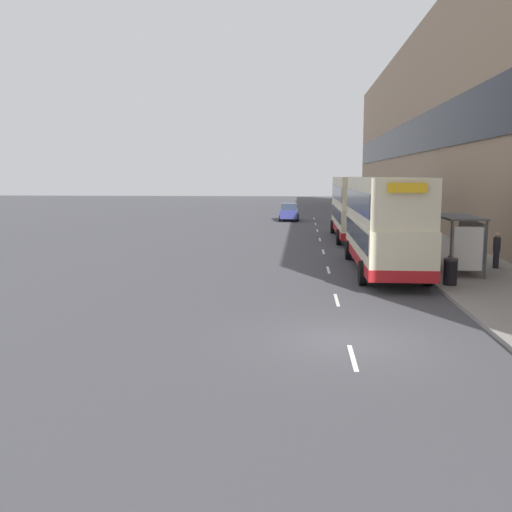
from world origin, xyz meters
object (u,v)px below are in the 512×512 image
Objects in this scene: bus_shelter at (462,233)px; car_0 at (289,212)px; pedestrian_1 at (482,244)px; pedestrian_at_shelter at (478,249)px; litter_bin at (450,272)px; pedestrian_2 at (414,241)px; pedestrian_3 at (497,250)px; double_decker_bus_near at (384,222)px; double_decker_bus_ahead at (355,206)px.

bus_shelter is 0.96× the size of car_0.
bus_shelter is 3.55m from pedestrian_1.
car_0 is 31.65m from pedestrian_at_shelter.
pedestrian_1 is at bearing 63.68° from litter_bin.
pedestrian_2 reaches higher than pedestrian_3.
pedestrian_at_shelter is 1.02× the size of pedestrian_1.
pedestrian_at_shelter is at bearing 106.84° from car_0.
pedestrian_1 is (0.89, 2.38, -0.02)m from pedestrian_at_shelter.
car_0 is 34.69m from litter_bin.
pedestrian_1 is 6.77m from litter_bin.
double_decker_bus_near is 30.57m from car_0.
pedestrian_at_shelter is at bearing -147.31° from pedestrian_3.
pedestrian_at_shelter is 1.13× the size of pedestrian_3.
litter_bin is (-3.00, -6.05, -0.41)m from pedestrian_1.
pedestrian_at_shelter is 1.08× the size of pedestrian_2.
car_0 is 2.53× the size of pedestrian_2.
double_decker_bus_near is at bearing 167.16° from bus_shelter.
litter_bin is at bearing 101.75° from car_0.
double_decker_bus_ahead is at bearing 103.13° from bus_shelter.
litter_bin is at bearing -90.38° from pedestrian_2.
double_decker_bus_ahead is 10.96× the size of litter_bin.
pedestrian_2 is at bearing -77.44° from double_decker_bus_ahead.
car_0 is (-8.29, 30.88, -1.03)m from bus_shelter.
pedestrian_3 is at bearing 32.69° from pedestrian_at_shelter.
double_decker_bus_near is 4.56m from pedestrian_2.
double_decker_bus_near is 5.96× the size of pedestrian_at_shelter.
double_decker_bus_ahead is (-0.09, 13.78, 0.00)m from double_decker_bus_near.
pedestrian_at_shelter is (0.88, 0.59, -0.78)m from bus_shelter.
double_decker_bus_ahead is 2.64× the size of car_0.
pedestrian_3 is 5.39m from litter_bin.
double_decker_bus_near is 5.66m from pedestrian_1.
bus_shelter is 0.36× the size of double_decker_bus_ahead.
bus_shelter is 1.32m from pedestrian_at_shelter.
double_decker_bus_ahead is at bearing 111.87° from pedestrian_3.
pedestrian_2 is at bearing 117.20° from pedestrian_at_shelter.
pedestrian_1 is (1.77, 2.97, -0.80)m from bus_shelter.
car_0 is 31.33m from pedestrian_3.
pedestrian_2 reaches higher than car_0.
double_decker_bus_near is 13.78m from double_decker_bus_ahead.
double_decker_bus_ahead reaches higher than bus_shelter.
double_decker_bus_near is 4.35m from pedestrian_at_shelter.
pedestrian_1 is at bearing 95.42° from pedestrian_3.
pedestrian_at_shelter is (4.27, -13.94, -1.19)m from double_decker_bus_ahead.
pedestrian_at_shelter is (4.18, -0.16, -1.19)m from double_decker_bus_near.
bus_shelter is 2.44× the size of pedestrian_2.
pedestrian_3 is at bearing 5.63° from double_decker_bus_near.
bus_shelter is at bearing -75.65° from pedestrian_2.
pedestrian_3 is (1.93, 1.27, -0.89)m from bus_shelter.
pedestrian_at_shelter reaches higher than pedestrian_3.
pedestrian_1 is (10.06, -27.91, 0.23)m from car_0.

